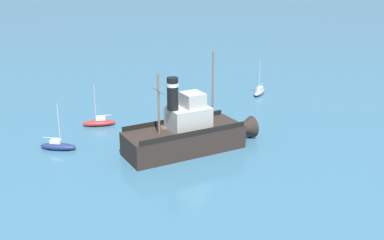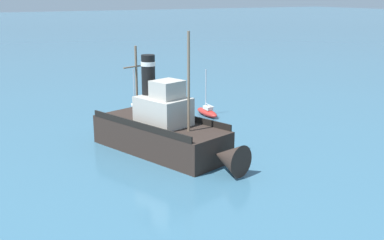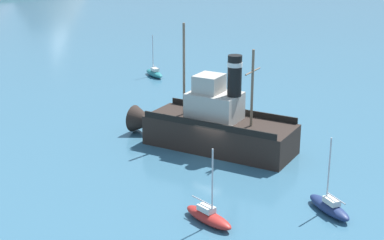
% 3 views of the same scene
% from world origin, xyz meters
% --- Properties ---
extents(ground_plane, '(600.00, 600.00, 0.00)m').
position_xyz_m(ground_plane, '(0.00, 0.00, 0.00)').
color(ground_plane, '#38667F').
extents(old_tugboat, '(7.71, 14.76, 9.90)m').
position_xyz_m(old_tugboat, '(1.39, 1.48, 1.83)').
color(old_tugboat, '#2D231E').
rests_on(old_tugboat, ground).
extents(sailboat_grey, '(3.73, 3.10, 4.90)m').
position_xyz_m(sailboat_grey, '(-16.73, 15.34, 0.43)').
color(sailboat_grey, gray).
rests_on(sailboat_grey, ground).
extents(sailboat_navy, '(2.30, 3.95, 4.90)m').
position_xyz_m(sailboat_navy, '(-1.46, -11.58, 0.43)').
color(sailboat_navy, navy).
rests_on(sailboat_navy, ground).
extents(sailboat_red, '(1.25, 3.84, 4.90)m').
position_xyz_m(sailboat_red, '(-7.89, -7.29, 0.43)').
color(sailboat_red, '#B22823').
rests_on(sailboat_red, ground).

